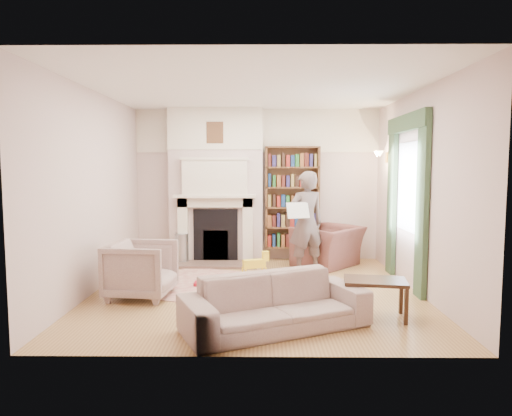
{
  "coord_description": "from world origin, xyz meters",
  "views": [
    {
      "loc": [
        0.07,
        -6.31,
        1.75
      ],
      "look_at": [
        0.0,
        0.25,
        1.15
      ],
      "focal_mm": 32.0,
      "sensor_mm": 36.0,
      "label": 1
    }
  ],
  "objects_px": {
    "sofa": "(276,303)",
    "paraffin_heater": "(182,249)",
    "man_reading": "(306,223)",
    "rocking_horse": "(254,267)",
    "armchair_left": "(141,270)",
    "coffee_table": "(375,298)",
    "armchair_reading": "(328,246)",
    "bookcase": "(292,198)"
  },
  "relations": [
    {
      "from": "rocking_horse",
      "to": "armchair_left",
      "type": "bearing_deg",
      "value": -170.23
    },
    {
      "from": "armchair_reading",
      "to": "man_reading",
      "type": "bearing_deg",
      "value": 5.87
    },
    {
      "from": "armchair_reading",
      "to": "bookcase",
      "type": "bearing_deg",
      "value": -86.66
    },
    {
      "from": "bookcase",
      "to": "sofa",
      "type": "bearing_deg",
      "value": -96.58
    },
    {
      "from": "sofa",
      "to": "paraffin_heater",
      "type": "distance_m",
      "value": 3.66
    },
    {
      "from": "bookcase",
      "to": "rocking_horse",
      "type": "xyz_separation_m",
      "value": [
        -0.68,
        -1.66,
        -0.94
      ]
    },
    {
      "from": "coffee_table",
      "to": "rocking_horse",
      "type": "height_order",
      "value": "rocking_horse"
    },
    {
      "from": "bookcase",
      "to": "man_reading",
      "type": "xyz_separation_m",
      "value": [
        0.15,
        -1.1,
        -0.34
      ]
    },
    {
      "from": "man_reading",
      "to": "rocking_horse",
      "type": "bearing_deg",
      "value": 14.03
    },
    {
      "from": "armchair_left",
      "to": "rocking_horse",
      "type": "height_order",
      "value": "armchair_left"
    },
    {
      "from": "coffee_table",
      "to": "rocking_horse",
      "type": "relative_size",
      "value": 1.32
    },
    {
      "from": "man_reading",
      "to": "paraffin_heater",
      "type": "xyz_separation_m",
      "value": [
        -2.15,
        0.75,
        -0.56
      ]
    },
    {
      "from": "armchair_reading",
      "to": "armchair_left",
      "type": "relative_size",
      "value": 1.3
    },
    {
      "from": "bookcase",
      "to": "sofa",
      "type": "relative_size",
      "value": 0.93
    },
    {
      "from": "coffee_table",
      "to": "rocking_horse",
      "type": "distance_m",
      "value": 2.14
    },
    {
      "from": "armchair_left",
      "to": "rocking_horse",
      "type": "distance_m",
      "value": 1.7
    },
    {
      "from": "bookcase",
      "to": "armchair_left",
      "type": "distance_m",
      "value": 3.38
    },
    {
      "from": "man_reading",
      "to": "paraffin_heater",
      "type": "distance_m",
      "value": 2.35
    },
    {
      "from": "sofa",
      "to": "paraffin_heater",
      "type": "height_order",
      "value": "sofa"
    },
    {
      "from": "paraffin_heater",
      "to": "coffee_table",
      "type": "bearing_deg",
      "value": -46.62
    },
    {
      "from": "sofa",
      "to": "coffee_table",
      "type": "distance_m",
      "value": 1.23
    },
    {
      "from": "armchair_left",
      "to": "armchair_reading",
      "type": "bearing_deg",
      "value": -49.25
    },
    {
      "from": "armchair_left",
      "to": "paraffin_heater",
      "type": "distance_m",
      "value": 2.12
    },
    {
      "from": "armchair_left",
      "to": "sofa",
      "type": "relative_size",
      "value": 0.42
    },
    {
      "from": "bookcase",
      "to": "coffee_table",
      "type": "distance_m",
      "value": 3.47
    },
    {
      "from": "man_reading",
      "to": "rocking_horse",
      "type": "relative_size",
      "value": 3.16
    },
    {
      "from": "bookcase",
      "to": "rocking_horse",
      "type": "distance_m",
      "value": 2.02
    },
    {
      "from": "coffee_table",
      "to": "paraffin_heater",
      "type": "relative_size",
      "value": 1.27
    },
    {
      "from": "sofa",
      "to": "paraffin_heater",
      "type": "xyz_separation_m",
      "value": [
        -1.58,
        3.3,
        -0.02
      ]
    },
    {
      "from": "armchair_left",
      "to": "sofa",
      "type": "xyz_separation_m",
      "value": [
        1.75,
        -1.18,
        -0.09
      ]
    },
    {
      "from": "armchair_reading",
      "to": "coffee_table",
      "type": "bearing_deg",
      "value": 45.64
    },
    {
      "from": "armchair_left",
      "to": "man_reading",
      "type": "bearing_deg",
      "value": -54.13
    },
    {
      "from": "bookcase",
      "to": "man_reading",
      "type": "height_order",
      "value": "bookcase"
    },
    {
      "from": "bookcase",
      "to": "man_reading",
      "type": "bearing_deg",
      "value": -82.06
    },
    {
      "from": "armchair_left",
      "to": "man_reading",
      "type": "distance_m",
      "value": 2.74
    },
    {
      "from": "man_reading",
      "to": "paraffin_heater",
      "type": "height_order",
      "value": "man_reading"
    },
    {
      "from": "armchair_reading",
      "to": "rocking_horse",
      "type": "relative_size",
      "value": 2.03
    },
    {
      "from": "rocking_horse",
      "to": "sofa",
      "type": "bearing_deg",
      "value": -101.06
    },
    {
      "from": "sofa",
      "to": "bookcase",
      "type": "bearing_deg",
      "value": 58.97
    },
    {
      "from": "armchair_left",
      "to": "rocking_horse",
      "type": "bearing_deg",
      "value": -56.29
    },
    {
      "from": "bookcase",
      "to": "coffee_table",
      "type": "bearing_deg",
      "value": -77.14
    },
    {
      "from": "armchair_left",
      "to": "man_reading",
      "type": "xyz_separation_m",
      "value": [
        2.33,
        1.37,
        0.46
      ]
    }
  ]
}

